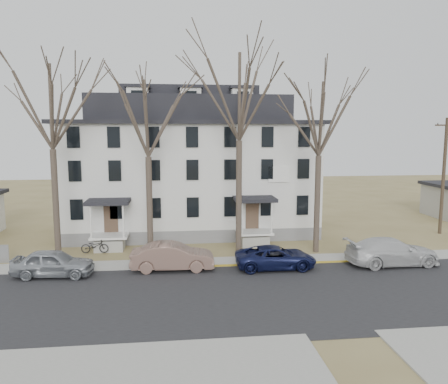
{
  "coord_description": "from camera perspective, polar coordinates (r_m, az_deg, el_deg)",
  "views": [
    {
      "loc": [
        -3.31,
        -19.14,
        8.43
      ],
      "look_at": [
        -0.11,
        9.0,
        4.47
      ],
      "focal_mm": 35.0,
      "sensor_mm": 36.0,
      "label": 1
    }
  ],
  "objects": [
    {
      "name": "ground",
      "position": [
        21.18,
        3.16,
        -15.51
      ],
      "size": [
        120.0,
        120.0,
        0.0
      ],
      "primitive_type": "plane",
      "color": "olive",
      "rests_on": "ground"
    },
    {
      "name": "main_road",
      "position": [
        23.0,
        2.3,
        -13.55
      ],
      "size": [
        120.0,
        10.0,
        0.04
      ],
      "primitive_type": "cube",
      "color": "#27272A",
      "rests_on": "ground"
    },
    {
      "name": "far_sidewalk",
      "position": [
        28.61,
        0.44,
        -9.17
      ],
      "size": [
        120.0,
        2.0,
        0.08
      ],
      "primitive_type": "cube",
      "color": "#A09F97",
      "rests_on": "ground"
    },
    {
      "name": "yellow_curb",
      "position": [
        28.79,
        10.72,
        -9.21
      ],
      "size": [
        14.0,
        0.25,
        0.06
      ],
      "primitive_type": "cube",
      "color": "gold",
      "rests_on": "ground"
    },
    {
      "name": "boarding_house",
      "position": [
        37.25,
        -4.46,
        3.24
      ],
      "size": [
        20.8,
        12.36,
        12.05
      ],
      "color": "slate",
      "rests_on": "ground"
    },
    {
      "name": "tree_far_left",
      "position": [
        30.01,
        -21.75,
        11.06
      ],
      "size": [
        8.4,
        8.4,
        13.72
      ],
      "color": "#473B31",
      "rests_on": "ground"
    },
    {
      "name": "tree_mid_left",
      "position": [
        29.02,
        -9.99,
        10.16
      ],
      "size": [
        7.8,
        7.8,
        12.74
      ],
      "color": "#473B31",
      "rests_on": "ground"
    },
    {
      "name": "tree_center",
      "position": [
        29.38,
        2.02,
        13.14
      ],
      "size": [
        9.0,
        9.0,
        14.7
      ],
      "color": "#473B31",
      "rests_on": "ground"
    },
    {
      "name": "tree_mid_right",
      "position": [
        30.58,
        12.41,
        9.97
      ],
      "size": [
        7.8,
        7.8,
        12.74
      ],
      "color": "#473B31",
      "rests_on": "ground"
    },
    {
      "name": "utility_pole_far",
      "position": [
        39.83,
        26.76,
        2.03
      ],
      "size": [
        2.0,
        0.28,
        9.5
      ],
      "color": "#3D3023",
      "rests_on": "ground"
    },
    {
      "name": "car_silver",
      "position": [
        27.54,
        -21.41,
        -8.72
      ],
      "size": [
        4.75,
        2.2,
        1.57
      ],
      "primitive_type": "imported",
      "rotation": [
        0.0,
        0.0,
        1.5
      ],
      "color": "#979CA3",
      "rests_on": "ground"
    },
    {
      "name": "car_tan",
      "position": [
        27.02,
        -6.74,
        -8.43
      ],
      "size": [
        5.09,
        1.92,
        1.66
      ],
      "primitive_type": "imported",
      "rotation": [
        0.0,
        0.0,
        1.54
      ],
      "color": "#7C5E51",
      "rests_on": "ground"
    },
    {
      "name": "car_navy",
      "position": [
        27.36,
        6.76,
        -8.53
      ],
      "size": [
        4.97,
        2.31,
        1.38
      ],
      "primitive_type": "imported",
      "rotation": [
        0.0,
        0.0,
        1.57
      ],
      "color": "#12173F",
      "rests_on": "ground"
    },
    {
      "name": "car_white",
      "position": [
        29.78,
        21.1,
        -7.34
      ],
      "size": [
        5.91,
        2.56,
        1.69
      ],
      "primitive_type": "imported",
      "rotation": [
        0.0,
        0.0,
        1.6
      ],
      "color": "silver",
      "rests_on": "ground"
    },
    {
      "name": "bicycle_left",
      "position": [
        31.75,
        -16.52,
        -6.85
      ],
      "size": [
        1.9,
        0.72,
        0.99
      ],
      "primitive_type": "imported",
      "rotation": [
        0.0,
        0.0,
        1.54
      ],
      "color": "black",
      "rests_on": "ground"
    }
  ]
}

